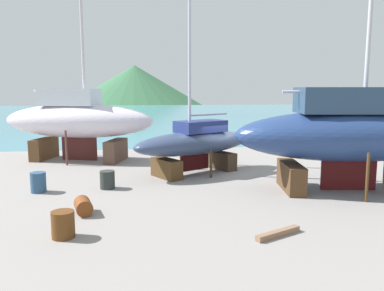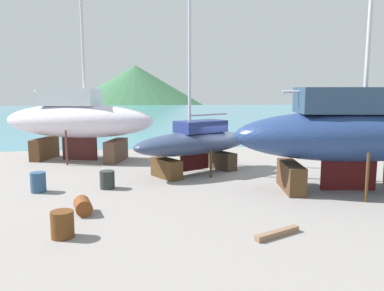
{
  "view_description": "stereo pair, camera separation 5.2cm",
  "coord_description": "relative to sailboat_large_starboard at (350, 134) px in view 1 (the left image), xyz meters",
  "views": [
    {
      "loc": [
        -4.2,
        -19.9,
        4.37
      ],
      "look_at": [
        -1.72,
        -0.14,
        1.45
      ],
      "focal_mm": 35.97,
      "sensor_mm": 36.0,
      "label": 1
    },
    {
      "loc": [
        -4.15,
        -19.9,
        4.37
      ],
      "look_at": [
        -1.72,
        -0.14,
        1.45
      ],
      "focal_mm": 35.97,
      "sensor_mm": 36.0,
      "label": 2
    }
  ],
  "objects": [
    {
      "name": "sailboat_large_starboard",
      "position": [
        0.0,
        0.0,
        0.0
      ],
      "size": [
        10.35,
        4.64,
        18.53
      ],
      "rotation": [
        0.0,
        0.0,
        -0.14
      ],
      "color": "#483E24",
      "rests_on": "ground"
    },
    {
      "name": "barrel_rust_mid",
      "position": [
        -10.95,
        -1.94,
        -2.18
      ],
      "size": [
        0.79,
        1.03,
        0.57
      ],
      "primitive_type": "cylinder",
      "rotation": [
        1.57,
        0.0,
        3.41
      ],
      "color": "brown",
      "rests_on": "ground"
    },
    {
      "name": "sailboat_small_center",
      "position": [
        -6.12,
        4.24,
        -0.85
      ],
      "size": [
        7.4,
        5.63,
        12.9
      ],
      "rotation": [
        0.0,
        0.0,
        3.66
      ],
      "color": "#4D351C",
      "rests_on": "ground"
    },
    {
      "name": "barrel_tipped_left",
      "position": [
        -10.43,
        1.54,
        -2.07
      ],
      "size": [
        0.91,
        0.91,
        0.79
      ],
      "primitive_type": "cylinder",
      "rotation": [
        0.0,
        0.0,
        2.17
      ],
      "color": "#2B312E",
      "rests_on": "ground"
    },
    {
      "name": "timber_plank_near",
      "position": [
        -4.84,
        -4.81,
        -2.38
      ],
      "size": [
        1.59,
        0.94,
        0.18
      ],
      "primitive_type": "cube",
      "rotation": [
        0.0,
        0.0,
        0.46
      ],
      "color": "#87644A",
      "rests_on": "ground"
    },
    {
      "name": "sailboat_mid_port",
      "position": [
        -12.81,
        8.84,
        0.02
      ],
      "size": [
        9.95,
        5.6,
        15.43
      ],
      "rotation": [
        0.0,
        0.0,
        -0.29
      ],
      "color": "brown",
      "rests_on": "ground"
    },
    {
      "name": "headland_hill",
      "position": [
        -12.1,
        137.78,
        -2.47
      ],
      "size": [
        93.91,
        93.91,
        27.25
      ],
      "primitive_type": "cone",
      "color": "#386A45",
      "rests_on": "ground"
    },
    {
      "name": "barrel_blue_faded",
      "position": [
        -11.2,
        -4.11,
        -2.07
      ],
      "size": [
        0.95,
        0.95,
        0.8
      ],
      "primitive_type": "cylinder",
      "rotation": [
        0.0,
        0.0,
        0.85
      ],
      "color": "#5B3416",
      "rests_on": "ground"
    },
    {
      "name": "sea_water",
      "position": [
        -4.57,
        52.25,
        -2.47
      ],
      "size": [
        129.96,
        78.81,
        0.01
      ],
      "primitive_type": "cube",
      "color": "teal",
      "rests_on": "ground"
    },
    {
      "name": "barrel_ochre",
      "position": [
        -13.3,
        1.29,
        -2.04
      ],
      "size": [
        0.89,
        0.89,
        0.86
      ],
      "primitive_type": "cylinder",
      "rotation": [
        0.0,
        0.0,
        1.0
      ],
      "color": "navy",
      "rests_on": "ground"
    },
    {
      "name": "ground_plane",
      "position": [
        -4.57,
        1.42,
        -2.47
      ],
      "size": [
        45.74,
        45.74,
        0.0
      ],
      "primitive_type": "plane",
      "color": "gray"
    }
  ]
}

